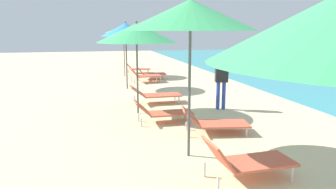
# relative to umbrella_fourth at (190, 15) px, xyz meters

# --- Properties ---
(umbrella_fourth) EXTENTS (2.29, 2.29, 2.88)m
(umbrella_fourth) POSITION_rel_umbrella_fourth_xyz_m (0.00, 0.00, 0.00)
(umbrella_fourth) COLOR #4C4C51
(umbrella_fourth) RESTS_ON ground
(lounger_fourth_shoreside) EXTENTS (1.58, 0.89, 0.59)m
(lounger_fourth_shoreside) POSITION_rel_umbrella_fourth_xyz_m (0.94, 1.14, -2.29)
(lounger_fourth_shoreside) COLOR #D8593F
(lounger_fourth_shoreside) RESTS_ON ground
(lounger_fourth_inland) EXTENTS (1.43, 0.68, 0.69)m
(lounger_fourth_inland) POSITION_rel_umbrella_fourth_xyz_m (0.58, -1.13, -2.23)
(lounger_fourth_inland) COLOR #D8593F
(lounger_fourth_inland) RESTS_ON ground
(umbrella_fifth) EXTENTS (2.16, 2.16, 2.53)m
(umbrella_fifth) POSITION_rel_umbrella_fourth_xyz_m (-0.47, 3.30, -0.34)
(umbrella_fifth) COLOR #4C4C51
(umbrella_fifth) RESTS_ON ground
(lounger_fifth_shoreside) EXTENTS (1.60, 0.63, 0.59)m
(lounger_fifth_shoreside) POSITION_rel_umbrella_fourth_xyz_m (0.22, 4.38, -2.26)
(lounger_fifth_shoreside) COLOR #D8593F
(lounger_fifth_shoreside) RESTS_ON ground
(lounger_fifth_inland) EXTENTS (1.47, 0.55, 0.59)m
(lounger_fifth_inland) POSITION_rel_umbrella_fourth_xyz_m (-0.01, 2.23, -2.27)
(lounger_fifth_inland) COLOR #D8593F
(lounger_fifth_inland) RESTS_ON ground
(umbrella_sixth) EXTENTS (1.92, 1.92, 2.61)m
(umbrella_sixth) POSITION_rel_umbrella_fourth_xyz_m (-0.35, 7.16, -0.26)
(umbrella_sixth) COLOR #4C4C51
(umbrella_sixth) RESTS_ON ground
(lounger_sixth_shoreside) EXTENTS (1.43, 0.79, 0.66)m
(lounger_sixth_shoreside) POSITION_rel_umbrella_fourth_xyz_m (0.57, 8.46, -2.22)
(lounger_sixth_shoreside) COLOR #D8593F
(lounger_sixth_shoreside) RESTS_ON ground
(umbrella_farthest) EXTENTS (1.85, 1.85, 2.53)m
(umbrella_farthest) POSITION_rel_umbrella_fourth_xyz_m (-0.09, 10.59, -0.26)
(umbrella_farthest) COLOR olive
(umbrella_farthest) RESTS_ON ground
(lounger_farthest_shoreside) EXTENTS (1.32, 0.66, 0.55)m
(lounger_farthest_shoreside) POSITION_rel_umbrella_fourth_xyz_m (0.70, 11.62, -2.30)
(lounger_farthest_shoreside) COLOR #D8593F
(lounger_farthest_shoreside) RESTS_ON ground
(lounger_farthest_inland) EXTENTS (1.40, 0.76, 0.64)m
(lounger_farthest_inland) POSITION_rel_umbrella_fourth_xyz_m (0.96, 9.29, -2.25)
(lounger_farthest_inland) COLOR #D8593F
(lounger_farthest_inland) RESTS_ON ground
(person_walking_near) EXTENTS (0.40, 0.29, 1.64)m
(person_walking_near) POSITION_rel_umbrella_fourth_xyz_m (1.97, 3.19, -1.56)
(person_walking_near) COLOR #334CB2
(person_walking_near) RESTS_ON ground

